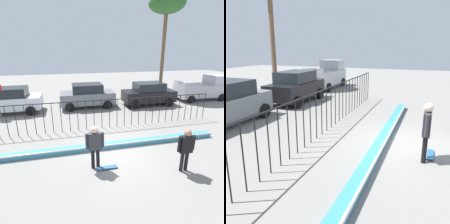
{
  "view_description": "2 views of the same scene",
  "coord_description": "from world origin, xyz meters",
  "views": [
    {
      "loc": [
        -1.82,
        -7.12,
        4.53
      ],
      "look_at": [
        0.51,
        2.58,
        1.13
      ],
      "focal_mm": 29.69,
      "sensor_mm": 36.0,
      "label": 1
    },
    {
      "loc": [
        -8.11,
        -0.84,
        3.33
      ],
      "look_at": [
        0.08,
        2.39,
        0.96
      ],
      "focal_mm": 38.77,
      "sensor_mm": 36.0,
      "label": 2
    }
  ],
  "objects": [
    {
      "name": "perimeter_fence",
      "position": [
        0.0,
        3.04,
        1.09
      ],
      "size": [
        14.04,
        0.04,
        1.76
      ],
      "color": "black",
      "rests_on": "ground"
    },
    {
      "name": "palm_tree_tall",
      "position": [
        7.75,
        10.73,
        8.41
      ],
      "size": [
        3.44,
        3.44,
        9.56
      ],
      "color": "brown",
      "rests_on": "ground"
    },
    {
      "name": "skateboarder",
      "position": [
        -0.98,
        -0.79,
        1.08
      ],
      "size": [
        0.73,
        0.27,
        1.8
      ],
      "rotation": [
        0.0,
        0.0,
        0.01
      ],
      "color": "black",
      "rests_on": "ground"
    },
    {
      "name": "parked_car_white",
      "position": [
        -6.01,
        7.41,
        0.97
      ],
      "size": [
        4.3,
        2.12,
        1.9
      ],
      "rotation": [
        0.0,
        0.0,
        -0.04
      ],
      "color": "silver",
      "rests_on": "ground"
    },
    {
      "name": "skateboard",
      "position": [
        -0.53,
        -0.98,
        0.06
      ],
      "size": [
        0.8,
        0.2,
        0.07
      ],
      "rotation": [
        0.0,
        0.0,
        -0.05
      ],
      "color": "#26598C",
      "rests_on": "ground"
    },
    {
      "name": "bowl_coping_ledge",
      "position": [
        0.0,
        0.63,
        0.12
      ],
      "size": [
        11.0,
        0.41,
        0.27
      ],
      "color": "teal",
      "rests_on": "ground"
    },
    {
      "name": "parked_car_gray",
      "position": [
        -0.33,
        7.6,
        0.97
      ],
      "size": [
        4.3,
        2.12,
        1.9
      ],
      "rotation": [
        0.0,
        0.0,
        -0.04
      ],
      "color": "slate",
      "rests_on": "ground"
    },
    {
      "name": "parked_car_black",
      "position": [
        4.76,
        7.04,
        0.97
      ],
      "size": [
        4.3,
        2.12,
        1.9
      ],
      "rotation": [
        0.0,
        0.0,
        0.05
      ],
      "color": "black",
      "rests_on": "ground"
    },
    {
      "name": "pickup_truck",
      "position": [
        10.45,
        7.51,
        1.04
      ],
      "size": [
        4.7,
        2.12,
        2.24
      ],
      "rotation": [
        0.0,
        0.0,
        -0.05
      ],
      "color": "#B7B7BC",
      "rests_on": "ground"
    },
    {
      "name": "ground_plane",
      "position": [
        0.0,
        0.0,
        0.0
      ],
      "size": [
        60.0,
        60.0,
        0.0
      ],
      "primitive_type": "plane",
      "color": "gray"
    },
    {
      "name": "camera_operator",
      "position": [
        2.33,
        -1.79,
        1.06
      ],
      "size": [
        0.71,
        0.27,
        1.76
      ],
      "rotation": [
        0.0,
        0.0,
        2.32
      ],
      "color": "black",
      "rests_on": "ground"
    }
  ]
}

